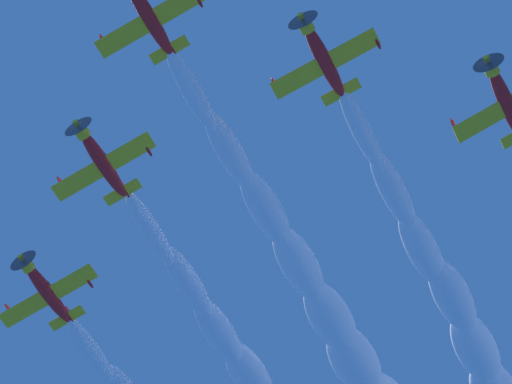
# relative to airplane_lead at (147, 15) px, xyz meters

# --- Properties ---
(airplane_lead) EXTENTS (7.30, 8.06, 2.84)m
(airplane_lead) POSITION_rel_airplane_lead_xyz_m (0.00, 0.00, 0.00)
(airplane_lead) COLOR red
(airplane_left_wingman) EXTENTS (7.31, 8.14, 2.66)m
(airplane_left_wingman) POSITION_rel_airplane_lead_xyz_m (9.27, -8.20, -0.68)
(airplane_left_wingman) COLOR red
(airplane_right_wingman) EXTENTS (7.31, 8.05, 2.68)m
(airplane_right_wingman) POSITION_rel_airplane_lead_xyz_m (6.78, 9.44, -0.71)
(airplane_right_wingman) COLOR red
(airplane_outer_left) EXTENTS (7.31, 8.07, 2.66)m
(airplane_outer_left) POSITION_rel_airplane_lead_xyz_m (18.47, -17.07, -2.39)
(airplane_outer_left) COLOR red
(airplane_outer_right) EXTENTS (7.31, 8.07, 2.66)m
(airplane_outer_right) POSITION_rel_airplane_lead_xyz_m (12.83, 19.65, -1.66)
(airplane_outer_right) COLOR red
(smoke_trail_lead) EXTENTS (41.51, 8.66, 4.87)m
(smoke_trail_lead) POSITION_rel_airplane_lead_xyz_m (30.00, 4.32, 1.20)
(smoke_trail_lead) COLOR white
(smoke_trail_left_wingman) EXTENTS (41.07, 8.75, 4.54)m
(smoke_trail_left_wingman) POSITION_rel_airplane_lead_xyz_m (39.15, -3.88, 0.47)
(smoke_trail_left_wingman) COLOR white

